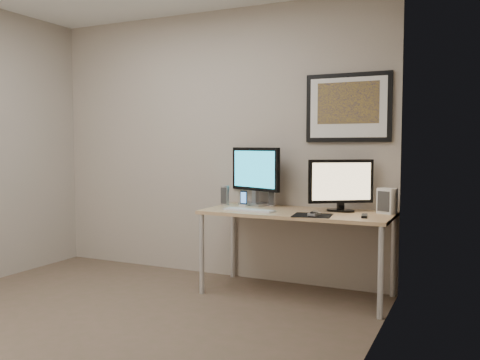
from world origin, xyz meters
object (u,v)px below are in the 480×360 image
(monitor_large, at_px, (255,173))
(speaker_right, at_px, (272,197))
(fan_unit, at_px, (387,201))
(speaker_left, at_px, (225,195))
(desk, at_px, (297,219))
(keyboard, at_px, (249,210))
(framed_art, at_px, (348,107))
(phone_dock, at_px, (244,198))
(monitor_tv, at_px, (341,184))

(monitor_large, bearing_deg, speaker_right, 21.89)
(fan_unit, bearing_deg, speaker_left, -155.19)
(desk, xyz_separation_m, keyboard, (-0.38, -0.17, 0.07))
(keyboard, bearing_deg, fan_unit, 22.46)
(framed_art, relative_size, fan_unit, 3.57)
(speaker_right, xyz_separation_m, phone_dock, (-0.23, -0.12, -0.01))
(desk, xyz_separation_m, phone_dock, (-0.55, 0.12, 0.14))
(speaker_left, relative_size, speaker_right, 1.15)
(framed_art, bearing_deg, speaker_right, -172.42)
(phone_dock, bearing_deg, desk, -10.32)
(speaker_right, bearing_deg, desk, -51.23)
(desk, relative_size, speaker_left, 8.72)
(desk, distance_m, speaker_right, 0.43)
(framed_art, distance_m, speaker_left, 1.38)
(monitor_large, bearing_deg, fan_unit, 18.73)
(monitor_large, distance_m, speaker_right, 0.28)
(desk, height_order, keyboard, keyboard)
(desk, bearing_deg, monitor_large, 153.74)
(speaker_left, relative_size, fan_unit, 0.87)
(monitor_tv, distance_m, fan_unit, 0.40)
(speaker_right, distance_m, fan_unit, 1.05)
(keyboard, bearing_deg, phone_dock, 127.80)
(monitor_large, relative_size, monitor_tv, 1.16)
(monitor_large, xyz_separation_m, fan_unit, (1.21, -0.08, -0.19))
(monitor_large, xyz_separation_m, monitor_tv, (0.84, -0.12, -0.06))
(speaker_left, bearing_deg, keyboard, -40.80)
(monitor_tv, relative_size, phone_dock, 3.33)
(monitor_tv, distance_m, speaker_left, 1.11)
(framed_art, xyz_separation_m, fan_unit, (0.37, -0.17, -0.79))
(framed_art, distance_m, monitor_tv, 0.69)
(desk, height_order, speaker_right, speaker_right)
(phone_dock, relative_size, keyboard, 0.32)
(speaker_left, distance_m, keyboard, 0.49)
(framed_art, height_order, monitor_large, framed_art)
(desk, bearing_deg, speaker_left, 170.03)
(monitor_tv, height_order, fan_unit, monitor_tv)
(desk, bearing_deg, monitor_tv, 19.13)
(desk, xyz_separation_m, speaker_left, (-0.75, 0.13, 0.16))
(phone_dock, bearing_deg, monitor_large, 65.81)
(framed_art, bearing_deg, desk, -136.54)
(speaker_right, height_order, phone_dock, speaker_right)
(desk, relative_size, fan_unit, 7.61)
(monitor_large, height_order, keyboard, monitor_large)
(keyboard, bearing_deg, speaker_right, 88.58)
(speaker_left, xyz_separation_m, phone_dock, (0.20, -0.02, -0.02))
(framed_art, height_order, monitor_tv, framed_art)
(speaker_left, height_order, keyboard, speaker_left)
(monitor_large, distance_m, fan_unit, 1.23)
(desk, bearing_deg, fan_unit, 12.99)
(monitor_large, relative_size, phone_dock, 3.85)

